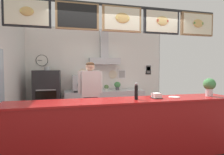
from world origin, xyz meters
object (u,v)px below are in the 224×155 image
Objects in this scene: basil_vase at (209,86)px; condiment_plate at (174,97)px; pepper_grinder at (136,91)px; napkin_holder at (156,96)px; shop_worker at (90,96)px; potted_thyme at (106,87)px; espresso_machine at (82,83)px; potted_sage at (117,85)px; pizza_oven at (48,97)px.

condiment_plate is at bearing 176.77° from basil_vase.
pepper_grinder is 1.66× the size of napkin_holder.
shop_worker is at bearing 124.63° from napkin_holder.
pepper_grinder is 1.42× the size of condiment_plate.
condiment_plate is (0.72, 0.04, -0.13)m from pepper_grinder.
shop_worker is at bearing 144.44° from basil_vase.
potted_thyme is 2.73m from condiment_plate.
pepper_grinder is at bearing -179.76° from basil_vase.
pepper_grinder is at bearing 112.36° from shop_worker.
espresso_machine reaches higher than potted_thyme.
condiment_plate reaches higher than potted_thyme.
espresso_machine is 2.00× the size of pepper_grinder.
potted_sage is at bearing -127.47° from shop_worker.
basil_vase is at bearing -2.03° from napkin_holder.
potted_sage is (2.07, 0.15, 0.28)m from pizza_oven.
basil_vase is at bearing 144.91° from shop_worker.
pepper_grinder is 0.84× the size of basil_vase.
potted_thyme is at bearing 116.24° from basil_vase.
shop_worker is 10.43× the size of napkin_holder.
pepper_grinder reaches higher than potted_thyme.
pizza_oven is at bearing -175.77° from potted_sage.
shop_worker is 6.27× the size of pepper_grinder.
condiment_plate is (1.29, -1.38, 0.13)m from shop_worker.
basil_vase is 1.70× the size of condiment_plate.
potted_sage is at bearing 0.91° from espresso_machine.
pizza_oven reaches higher than potted_sage.
pepper_grinder is (-0.08, -2.70, 0.21)m from potted_thyme.
potted_sage is 2.89m from basil_vase.
napkin_holder is (1.05, -2.66, -0.03)m from espresso_machine.
potted_thyme is 1.08× the size of napkin_holder.
pizza_oven reaches higher than condiment_plate.
potted_thyme is at bearing 96.40° from napkin_holder.
shop_worker reaches higher than condiment_plate.
pizza_oven is 9.08× the size of potted_thyme.
condiment_plate is at bearing -47.03° from pizza_oven.
shop_worker is 8.92× the size of condiment_plate.
condiment_plate is (0.64, -2.65, 0.08)m from potted_thyme.
shop_worker is 1.30m from espresso_machine.
pepper_grinder is at bearing -173.65° from napkin_holder.
pepper_grinder is at bearing -57.62° from pizza_oven.
basil_vase is 0.71m from condiment_plate.
pepper_grinder is at bearing -99.19° from potted_sage.
condiment_plate is (-0.69, 0.04, -0.18)m from basil_vase.
condiment_plate is (2.35, -2.52, 0.31)m from pizza_oven.
pepper_grinder is 0.40m from napkin_holder.
basil_vase reaches higher than potted_thyme.
shop_worker is 6.57× the size of potted_sage.
shop_worker is 1.56m from pepper_grinder.
potted_sage is (1.11, 0.02, -0.09)m from espresso_machine.
potted_sage is (1.01, 1.30, 0.11)m from shop_worker.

